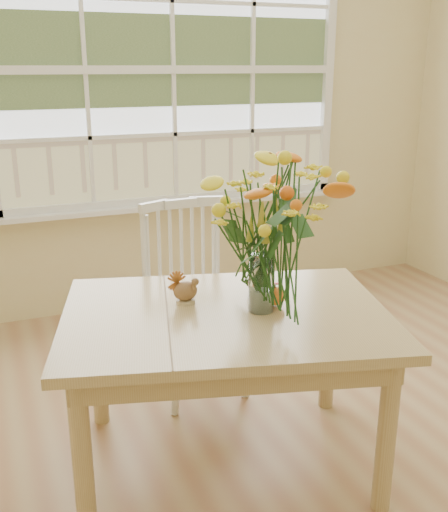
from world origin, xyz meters
name	(u,v)px	position (x,y,z in m)	size (l,w,h in m)	color
floor	(362,500)	(0.00, 0.00, -0.01)	(4.00, 4.50, 0.01)	#A67750
wall_back	(172,102)	(0.00, 2.25, 1.35)	(4.00, 0.02, 2.70)	beige
window	(173,73)	(0.00, 2.21, 1.53)	(2.42, 0.12, 1.74)	silver
dining_table	(226,333)	(-0.39, 0.42, 0.58)	(1.44, 1.19, 0.67)	tan
windsor_chair	(189,288)	(-0.31, 1.09, 0.52)	(0.46, 0.44, 0.93)	white
flower_vase	(262,228)	(-0.26, 0.38, 1.00)	(0.46, 0.46, 0.55)	white
pumpkin	(274,297)	(-0.19, 0.41, 0.71)	(0.09, 0.09, 0.07)	orange
turkey_figurine	(185,291)	(-0.50, 0.57, 0.72)	(0.10, 0.08, 0.12)	#CCB78C
dark_gourd	(257,284)	(-0.19, 0.56, 0.71)	(0.12, 0.08, 0.07)	#38160F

